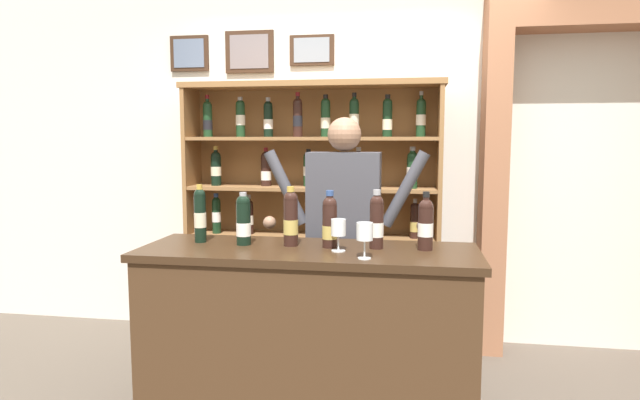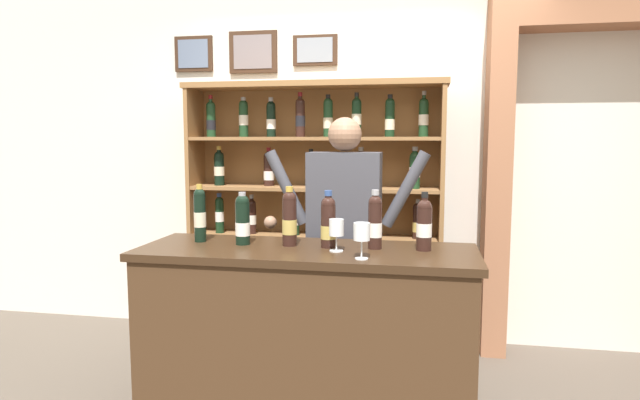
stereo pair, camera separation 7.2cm
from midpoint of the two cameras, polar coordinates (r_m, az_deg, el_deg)
back_wall at (r=4.26m, az=5.09°, el=9.37°), size 12.00×0.19×3.52m
wine_shelf at (r=4.01m, az=-0.05°, el=-0.93°), size 1.89×0.34×1.94m
archway_doorway at (r=4.29m, az=27.17°, el=4.55°), size 1.48×0.45×2.57m
tasting_counter at (r=2.97m, az=-0.71°, el=-14.37°), size 1.75×0.61×0.98m
shopkeeper at (r=3.31m, az=3.19°, el=-2.29°), size 1.02×0.22×1.67m
tasting_bottle_chianti at (r=3.06m, az=-11.82°, el=-1.44°), size 0.07×0.07×0.32m
tasting_bottle_vin_santo at (r=2.94m, az=-7.43°, el=-2.04°), size 0.08×0.08×0.28m
tasting_bottle_bianco at (r=2.88m, az=-2.51°, el=-1.88°), size 0.08×0.08×0.32m
tasting_bottle_rosso at (r=2.84m, az=1.59°, el=-2.27°), size 0.08×0.08×0.30m
tasting_bottle_riserva at (r=2.82m, az=6.51°, el=-2.21°), size 0.07×0.07×0.31m
tasting_bottle_prosecco at (r=2.81m, az=11.58°, el=-2.46°), size 0.08×0.08×0.30m
wine_glass_left at (r=2.74m, az=2.48°, el=-3.10°), size 0.07×0.07×0.16m
wine_glass_right at (r=2.57m, az=5.19°, el=-3.43°), size 0.08×0.08×0.17m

